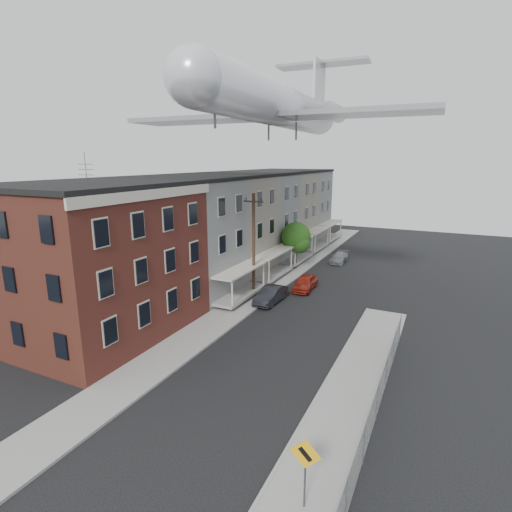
{
  "coord_description": "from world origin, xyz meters",
  "views": [
    {
      "loc": [
        9.01,
        -11.89,
        11.72
      ],
      "look_at": [
        -0.23,
        7.3,
        6.55
      ],
      "focal_mm": 28.0,
      "sensor_mm": 36.0,
      "label": 1
    }
  ],
  "objects": [
    {
      "name": "curb_left",
      "position": [
        -4.05,
        24.0,
        0.07
      ],
      "size": [
        0.15,
        62.0,
        0.14
      ],
      "primitive_type": "cube",
      "color": "gray",
      "rests_on": "ground"
    },
    {
      "name": "row_house_a",
      "position": [
        -11.96,
        16.5,
        5.13
      ],
      "size": [
        11.98,
        7.0,
        10.3
      ],
      "color": "slate",
      "rests_on": "ground"
    },
    {
      "name": "curb_right",
      "position": [
        4.05,
        6.0,
        0.07
      ],
      "size": [
        0.15,
        26.0,
        0.14
      ],
      "primitive_type": "cube",
      "color": "gray",
      "rests_on": "ground"
    },
    {
      "name": "row_house_e",
      "position": [
        -11.96,
        44.5,
        5.13
      ],
      "size": [
        11.98,
        7.0,
        10.3
      ],
      "color": "slate",
      "rests_on": "ground"
    },
    {
      "name": "street_tree",
      "position": [
        -5.27,
        27.92,
        3.45
      ],
      "size": [
        3.22,
        3.2,
        5.2
      ],
      "color": "black",
      "rests_on": "ground"
    },
    {
      "name": "corner_building",
      "position": [
        -12.0,
        7.0,
        5.16
      ],
      "size": [
        10.31,
        12.3,
        12.15
      ],
      "color": "#371A11",
      "rests_on": "ground"
    },
    {
      "name": "sidewalk_left",
      "position": [
        -5.5,
        24.0,
        0.06
      ],
      "size": [
        3.0,
        62.0,
        0.12
      ],
      "primitive_type": "cube",
      "color": "gray",
      "rests_on": "ground"
    },
    {
      "name": "car_near",
      "position": [
        -2.11,
        21.66,
        0.69
      ],
      "size": [
        1.81,
        4.11,
        1.37
      ],
      "primitive_type": "imported",
      "rotation": [
        0.0,
        0.0,
        0.05
      ],
      "color": "maroon",
      "rests_on": "ground"
    },
    {
      "name": "row_house_c",
      "position": [
        -11.96,
        30.5,
        5.13
      ],
      "size": [
        11.98,
        7.0,
        10.3
      ],
      "color": "slate",
      "rests_on": "ground"
    },
    {
      "name": "car_mid",
      "position": [
        -3.6,
        17.16,
        0.68
      ],
      "size": [
        1.6,
        4.19,
        1.37
      ],
      "primitive_type": "imported",
      "rotation": [
        0.0,
        0.0,
        -0.04
      ],
      "color": "black",
      "rests_on": "ground"
    },
    {
      "name": "ground",
      "position": [
        0.0,
        0.0,
        0.0
      ],
      "size": [
        120.0,
        120.0,
        0.0
      ],
      "primitive_type": "plane",
      "color": "black",
      "rests_on": "ground"
    },
    {
      "name": "row_house_b",
      "position": [
        -11.96,
        23.5,
        5.13
      ],
      "size": [
        11.98,
        7.0,
        10.3
      ],
      "color": "#6F6558",
      "rests_on": "ground"
    },
    {
      "name": "airplane",
      "position": [
        -4.62,
        21.3,
        16.15
      ],
      "size": [
        25.6,
        29.22,
        8.5
      ],
      "color": "silver",
      "rests_on": "ground"
    },
    {
      "name": "car_far",
      "position": [
        -1.8,
        33.03,
        0.57
      ],
      "size": [
        1.61,
        3.92,
        1.14
      ],
      "primitive_type": "imported",
      "rotation": [
        0.0,
        0.0,
        0.0
      ],
      "color": "slate",
      "rests_on": "ground"
    },
    {
      "name": "sidewalk_right",
      "position": [
        5.5,
        6.0,
        0.06
      ],
      "size": [
        3.0,
        26.0,
        0.12
      ],
      "primitive_type": "cube",
      "color": "gray",
      "rests_on": "ground"
    },
    {
      "name": "chainlink_fence",
      "position": [
        7.0,
        5.0,
        1.0
      ],
      "size": [
        0.06,
        18.06,
        1.9
      ],
      "color": "gray",
      "rests_on": "ground"
    },
    {
      "name": "row_house_d",
      "position": [
        -11.96,
        37.5,
        5.13
      ],
      "size": [
        11.98,
        7.0,
        10.3
      ],
      "color": "#6F6558",
      "rests_on": "ground"
    },
    {
      "name": "warning_sign",
      "position": [
        5.6,
        -1.03,
        1.88
      ],
      "size": [
        1.1,
        0.11,
        2.8
      ],
      "color": "#515156",
      "rests_on": "ground"
    },
    {
      "name": "utility_pole",
      "position": [
        -5.6,
        18.0,
        4.67
      ],
      "size": [
        1.8,
        0.26,
        9.0
      ],
      "color": "black",
      "rests_on": "ground"
    }
  ]
}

